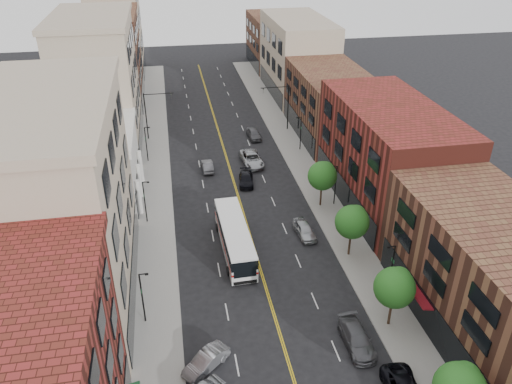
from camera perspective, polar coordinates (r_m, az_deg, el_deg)
ground at (r=40.16m, az=4.28°, el=-20.46°), size 220.00×220.00×0.00m
sidewalk_left at (r=67.31m, az=-11.39°, el=1.72°), size 4.00×110.00×0.15m
sidewalk_right at (r=69.47m, az=5.28°, el=3.11°), size 4.00×110.00×0.15m
bldg_l_tanoffice at (r=44.70m, az=-21.32°, el=-1.81°), size 10.00×22.00×18.00m
bldg_l_white at (r=62.68m, az=-18.11°, el=2.65°), size 10.00×14.00×8.00m
bldg_l_far_a at (r=76.66m, az=-17.44°, el=11.63°), size 10.00×20.00×18.00m
bldg_l_far_b at (r=96.24m, az=-16.24°, el=14.31°), size 10.00×20.00×15.00m
bldg_l_far_c at (r=113.23m, az=-15.77°, el=17.81°), size 10.00×16.00×20.00m
bldg_r_mid at (r=59.95m, az=14.77°, el=4.06°), size 10.00×22.00×12.00m
bldg_r_far_a at (r=78.36m, az=8.56°, el=9.92°), size 10.00×20.00×10.00m
bldg_r_far_b at (r=97.05m, az=4.73°, el=15.15°), size 10.00×22.00×14.00m
bldg_r_far_c at (r=116.32m, az=2.14°, el=16.84°), size 10.00×18.00×11.00m
tree_r_1 at (r=42.71m, az=15.63°, el=-10.32°), size 3.40×3.40×5.59m
tree_r_2 at (r=50.04m, az=11.00°, el=-3.25°), size 3.40×3.40×5.59m
tree_r_3 at (r=58.17m, az=7.65°, el=1.96°), size 3.40×3.40×5.59m
lamp_l_1 at (r=43.14m, az=-12.84°, el=-11.43°), size 0.81×0.55×5.05m
lamp_l_2 at (r=56.31m, az=-12.57°, el=-0.86°), size 0.81×0.55×5.05m
lamp_l_3 at (r=70.65m, az=-12.42°, el=5.58°), size 0.81×0.55×5.05m
lamp_r_1 at (r=46.74m, az=15.23°, el=-8.16°), size 0.81×0.55×5.05m
lamp_r_2 at (r=59.11m, az=9.05°, el=1.05°), size 0.81×0.55×5.05m
lamp_r_3 at (r=72.91m, az=5.10°, el=6.92°), size 0.81×0.55×5.05m
signal_mast_left at (r=77.46m, az=-11.98°, el=9.10°), size 4.49×0.18×7.20m
signal_mast_right at (r=79.40m, az=3.17°, el=10.19°), size 4.49×0.18×7.20m
city_bus at (r=51.14m, az=-2.46°, el=-5.08°), size 3.04×11.73×3.00m
car_angle_b at (r=40.41m, az=-5.72°, el=-18.69°), size 4.03×3.71×1.34m
car_parked_mid at (r=42.52m, az=11.45°, el=-16.12°), size 2.04×4.96×1.43m
car_parked_far at (r=54.18m, az=5.57°, el=-4.32°), size 2.08×4.39×1.45m
car_lane_behind at (r=67.87m, az=-5.56°, el=2.98°), size 1.44×3.97×1.30m
car_lane_a at (r=64.16m, az=-1.14°, el=1.47°), size 2.40×4.66×1.29m
car_lane_b at (r=69.21m, az=-0.50°, el=3.82°), size 3.02×5.98×1.62m
car_lane_c at (r=77.55m, az=-0.24°, el=6.66°), size 2.02×4.41×1.46m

